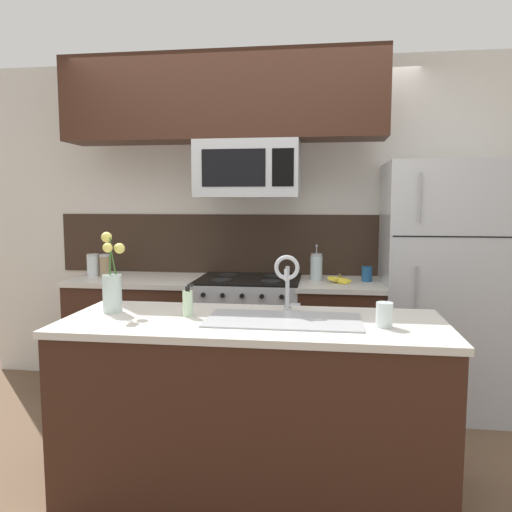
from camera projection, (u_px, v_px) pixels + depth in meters
ground_plane at (227, 456)px, 2.94m from camera, size 10.00×10.00×0.00m
rear_partition at (293, 226)px, 4.02m from camera, size 5.20×0.10×2.60m
splash_band at (255, 244)px, 4.02m from camera, size 3.28×0.01×0.48m
back_counter_left at (140, 335)px, 3.90m from camera, size 0.99×0.65×0.91m
back_counter_right at (340, 342)px, 3.69m from camera, size 0.63×0.65×0.91m
stove_range at (249, 338)px, 3.78m from camera, size 0.76×0.64×0.93m
microwave at (248, 170)px, 3.62m from camera, size 0.74×0.40×0.40m
upper_cabinet_band at (222, 99)px, 3.56m from camera, size 2.32×0.34×0.60m
refrigerator at (445, 287)px, 3.56m from camera, size 0.88×0.74×1.76m
storage_jar_tall at (93, 265)px, 3.91m from camera, size 0.09×0.09×0.18m
storage_jar_medium at (105, 265)px, 3.89m from camera, size 0.08×0.08×0.18m
banana_bunch at (339, 280)px, 3.58m from camera, size 0.19×0.16×0.08m
french_press at (316, 267)px, 3.71m from camera, size 0.09×0.09×0.27m
coffee_tin at (367, 274)px, 3.66m from camera, size 0.08×0.08×0.11m
island_counter at (253, 407)px, 2.52m from camera, size 1.90×0.73×0.91m
kitchen_sink at (284, 334)px, 2.46m from camera, size 0.76×0.39×0.16m
sink_faucet at (287, 275)px, 2.62m from camera, size 0.14×0.14×0.31m
dish_soap_bottle at (188, 303)px, 2.54m from camera, size 0.06×0.05×0.16m
drinking_glass at (384, 315)px, 2.32m from camera, size 0.08×0.08×0.12m
flower_vase at (112, 286)px, 2.63m from camera, size 0.11×0.15×0.42m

